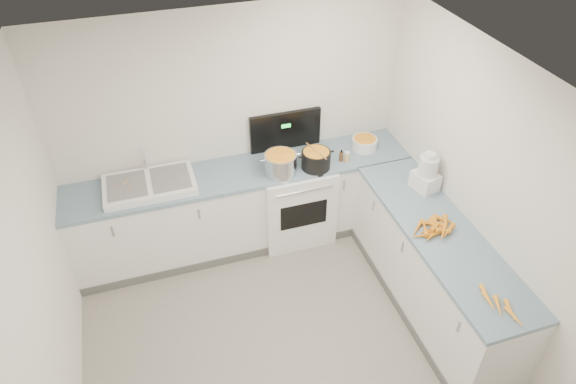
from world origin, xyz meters
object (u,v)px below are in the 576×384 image
object	(u,v)px
sink	(149,184)
mixing_bowl	(364,143)
stove	(294,198)
extract_bottle	(341,156)
steel_pot	(280,165)
spice_jar	(347,157)
black_pot	(316,160)
food_processor	(427,174)

from	to	relation	value
sink	mixing_bowl	bearing A→B (deg)	0.07
stove	extract_bottle	xyz separation A→B (m)	(0.47, -0.12, 0.52)
stove	steel_pot	bearing A→B (deg)	-143.44
sink	extract_bottle	distance (m)	1.93
sink	steel_pot	xyz separation A→B (m)	(1.27, -0.15, 0.06)
extract_bottle	spice_jar	bearing A→B (deg)	-23.69
black_pot	food_processor	bearing A→B (deg)	-36.34
sink	black_pot	bearing A→B (deg)	-5.89
extract_bottle	steel_pot	bearing A→B (deg)	-178.58
sink	extract_bottle	world-z (taller)	sink
sink	extract_bottle	size ratio (longest dim) A/B	8.32
stove	steel_pot	world-z (taller)	stove
sink	black_pot	distance (m)	1.64
stove	mixing_bowl	size ratio (longest dim) A/B	5.13
black_pot	mixing_bowl	world-z (taller)	black_pot
spice_jar	mixing_bowl	bearing A→B (deg)	31.33
steel_pot	extract_bottle	size ratio (longest dim) A/B	3.12
mixing_bowl	spice_jar	world-z (taller)	mixing_bowl
steel_pot	black_pot	distance (m)	0.37
mixing_bowl	food_processor	size ratio (longest dim) A/B	0.66
sink	steel_pot	bearing A→B (deg)	-6.87
mixing_bowl	extract_bottle	xyz separation A→B (m)	(-0.32, -0.14, -0.01)
mixing_bowl	spice_jar	xyz separation A→B (m)	(-0.27, -0.16, -0.02)
black_pot	spice_jar	size ratio (longest dim) A/B	3.17
sink	food_processor	bearing A→B (deg)	-17.89
extract_bottle	spice_jar	xyz separation A→B (m)	(0.05, -0.02, -0.01)
spice_jar	sink	bearing A→B (deg)	175.37
steel_pot	black_pot	size ratio (longest dim) A/B	1.11
steel_pot	mixing_bowl	xyz separation A→B (m)	(0.98, 0.16, -0.04)
sink	black_pot	size ratio (longest dim) A/B	2.95
black_pot	mixing_bowl	distance (m)	0.63
spice_jar	food_processor	xyz separation A→B (m)	(0.53, -0.65, 0.13)
black_pot	food_processor	size ratio (longest dim) A/B	0.73
stove	food_processor	size ratio (longest dim) A/B	3.41
food_processor	black_pot	bearing A→B (deg)	143.66
extract_bottle	food_processor	xyz separation A→B (m)	(0.58, -0.67, 0.12)
extract_bottle	food_processor	bearing A→B (deg)	-49.17
sink	mixing_bowl	world-z (taller)	sink
food_processor	sink	bearing A→B (deg)	162.11
spice_jar	food_processor	size ratio (longest dim) A/B	0.23
extract_bottle	spice_jar	distance (m)	0.06
stove	spice_jar	bearing A→B (deg)	-15.38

